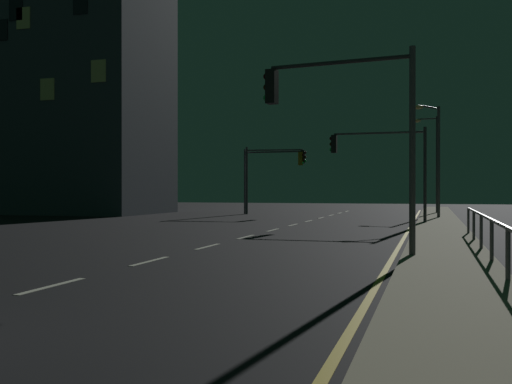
{
  "coord_description": "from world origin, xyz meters",
  "views": [
    {
      "loc": [
        6.77,
        -4.51,
        1.8
      ],
      "look_at": [
        -1.59,
        23.75,
        1.69
      ],
      "focal_mm": 41.75,
      "sensor_mm": 36.0,
      "label": 1
    }
  ],
  "objects_px": {
    "street_lamp_across_street": "(433,155)",
    "building_distant": "(52,95)",
    "traffic_light_far_center": "(380,154)",
    "traffic_light_near_left": "(272,167)",
    "street_lamp_median": "(435,149)",
    "traffic_light_near_right": "(343,111)",
    "traffic_light_mid_left": "(274,166)"
  },
  "relations": [
    {
      "from": "street_lamp_median",
      "to": "traffic_light_near_left",
      "type": "bearing_deg",
      "value": 157.55
    },
    {
      "from": "traffic_light_mid_left",
      "to": "building_distant",
      "type": "relative_size",
      "value": 0.27
    },
    {
      "from": "traffic_light_near_left",
      "to": "street_lamp_median",
      "type": "bearing_deg",
      "value": -22.45
    },
    {
      "from": "traffic_light_near_left",
      "to": "street_lamp_median",
      "type": "height_order",
      "value": "street_lamp_median"
    },
    {
      "from": "traffic_light_far_center",
      "to": "traffic_light_near_left",
      "type": "distance_m",
      "value": 13.48
    },
    {
      "from": "traffic_light_near_left",
      "to": "traffic_light_mid_left",
      "type": "bearing_deg",
      "value": 8.66
    },
    {
      "from": "traffic_light_mid_left",
      "to": "traffic_light_near_right",
      "type": "bearing_deg",
      "value": -71.32
    },
    {
      "from": "street_lamp_across_street",
      "to": "street_lamp_median",
      "type": "distance_m",
      "value": 8.19
    },
    {
      "from": "traffic_light_near_right",
      "to": "street_lamp_median",
      "type": "relative_size",
      "value": 0.79
    },
    {
      "from": "street_lamp_across_street",
      "to": "building_distant",
      "type": "bearing_deg",
      "value": -168.79
    },
    {
      "from": "traffic_light_near_left",
      "to": "traffic_light_far_center",
      "type": "bearing_deg",
      "value": -50.27
    },
    {
      "from": "traffic_light_far_center",
      "to": "traffic_light_near_left",
      "type": "height_order",
      "value": "traffic_light_far_center"
    },
    {
      "from": "traffic_light_near_left",
      "to": "street_lamp_across_street",
      "type": "xyz_separation_m",
      "value": [
        11.31,
        3.49,
        0.93
      ]
    },
    {
      "from": "traffic_light_far_center",
      "to": "street_lamp_median",
      "type": "bearing_deg",
      "value": 64.09
    },
    {
      "from": "traffic_light_far_center",
      "to": "building_distant",
      "type": "xyz_separation_m",
      "value": [
        -25.71,
        8.23,
        5.49
      ]
    },
    {
      "from": "traffic_light_far_center",
      "to": "traffic_light_near_left",
      "type": "xyz_separation_m",
      "value": [
        -8.61,
        10.37,
        -0.21
      ]
    },
    {
      "from": "traffic_light_far_center",
      "to": "street_lamp_median",
      "type": "height_order",
      "value": "street_lamp_median"
    },
    {
      "from": "traffic_light_near_right",
      "to": "traffic_light_mid_left",
      "type": "xyz_separation_m",
      "value": [
        -8.81,
        26.06,
        -0.38
      ]
    },
    {
      "from": "street_lamp_across_street",
      "to": "traffic_light_near_right",
      "type": "bearing_deg",
      "value": -94.58
    },
    {
      "from": "traffic_light_mid_left",
      "to": "street_lamp_across_street",
      "type": "xyz_separation_m",
      "value": [
        11.17,
        3.47,
        0.84
      ]
    },
    {
      "from": "street_lamp_across_street",
      "to": "traffic_light_far_center",
      "type": "bearing_deg",
      "value": -101.02
    },
    {
      "from": "traffic_light_near_right",
      "to": "street_lamp_median",
      "type": "height_order",
      "value": "street_lamp_median"
    },
    {
      "from": "street_lamp_across_street",
      "to": "street_lamp_median",
      "type": "bearing_deg",
      "value": -89.61
    },
    {
      "from": "traffic_light_near_left",
      "to": "street_lamp_across_street",
      "type": "distance_m",
      "value": 11.88
    },
    {
      "from": "traffic_light_near_right",
      "to": "traffic_light_near_left",
      "type": "bearing_deg",
      "value": 108.96
    },
    {
      "from": "street_lamp_across_street",
      "to": "building_distant",
      "type": "xyz_separation_m",
      "value": [
        -28.41,
        -5.63,
        4.76
      ]
    },
    {
      "from": "street_lamp_across_street",
      "to": "street_lamp_median",
      "type": "height_order",
      "value": "street_lamp_across_street"
    },
    {
      "from": "traffic_light_near_right",
      "to": "traffic_light_mid_left",
      "type": "relative_size",
      "value": 1.07
    },
    {
      "from": "street_lamp_median",
      "to": "traffic_light_near_right",
      "type": "bearing_deg",
      "value": -96.47
    },
    {
      "from": "street_lamp_across_street",
      "to": "building_distant",
      "type": "relative_size",
      "value": 0.39
    },
    {
      "from": "traffic_light_mid_left",
      "to": "street_lamp_across_street",
      "type": "height_order",
      "value": "street_lamp_across_street"
    },
    {
      "from": "street_lamp_across_street",
      "to": "building_distant",
      "type": "height_order",
      "value": "building_distant"
    }
  ]
}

